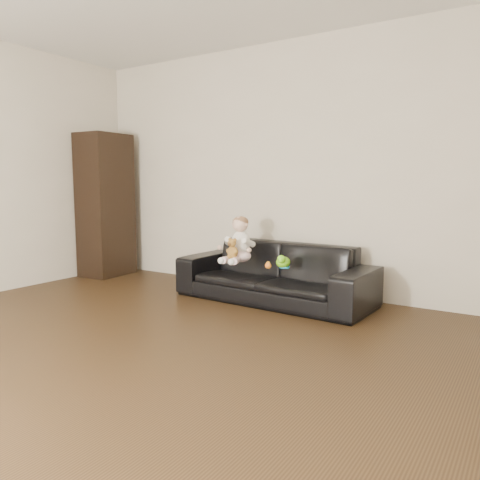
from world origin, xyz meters
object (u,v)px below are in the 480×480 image
Objects in this scene: toy_green at (283,262)px; cabinet at (106,205)px; toy_rattle at (268,266)px; baby at (239,242)px; teddy_bear at (232,249)px; toy_blue_disc at (284,267)px; sofa at (274,273)px.

cabinet is at bearing 175.94° from toy_green.
toy_green reaches higher than toy_rattle.
cabinet is at bearing 163.79° from baby.
baby is 2.32× the size of teddy_bear.
toy_rattle is (-0.09, -0.12, -0.02)m from toy_green.
cabinet is at bearing 176.12° from toy_blue_disc.
sofa is at bearing -4.17° from cabinet.
sofa is at bearing 139.84° from toy_green.
sofa is 1.10× the size of cabinet.
toy_blue_disc is at bearing 38.86° from toy_green.
cabinet is 2.08m from baby.
toy_rattle is (0.40, -0.02, -0.12)m from teddy_bear.
cabinet reaches higher than baby.
cabinet is 2.63m from toy_blue_disc.
baby is (-0.33, -0.10, 0.29)m from sofa.
toy_blue_disc is (2.57, -0.17, -0.50)m from cabinet.
sofa is 32.59× the size of toy_rattle.
baby is 4.75× the size of toy_blue_disc.
cabinet reaches higher than sofa.
toy_rattle is at bearing -10.17° from cabinet.
toy_green is 0.15m from toy_rattle.
toy_rattle is at bearing -70.49° from sofa.
toy_blue_disc is (0.18, -0.14, 0.09)m from sofa.
sofa is 0.30m from toy_rattle.
toy_rattle reaches higher than toy_blue_disc.
baby is at bearing 176.27° from toy_blue_disc.
sofa is 0.27m from toy_green.
toy_green is at bearing -16.92° from baby.
teddy_bear is 1.28× the size of toy_green.
toy_rattle is 0.61× the size of toy_blue_disc.
sofa is 0.25m from toy_blue_disc.
baby is at bearing 88.95° from teddy_bear.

